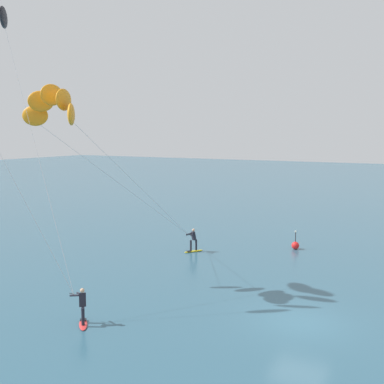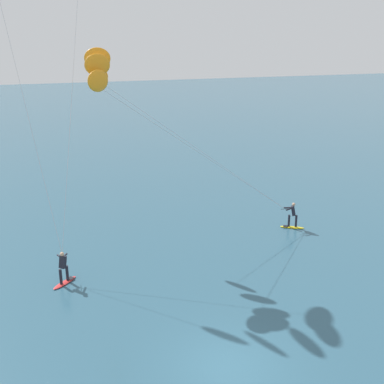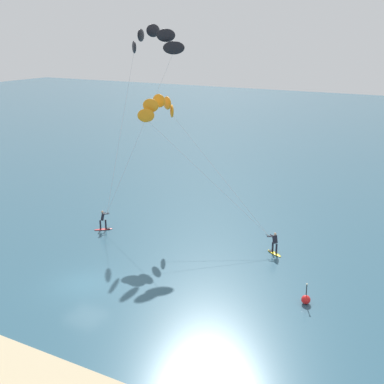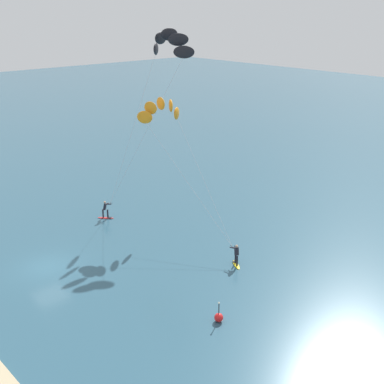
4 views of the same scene
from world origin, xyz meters
name	(u,v)px [view 4 (image 4 of 4)]	position (x,y,z in m)	size (l,w,h in m)	color
ground_plane	(48,267)	(0.00, 0.00, 0.00)	(240.00, 240.00, 0.00)	#2D566B
kitesurfer_nearshore	(167,49)	(-4.54, 15.54, 14.66)	(5.85, 9.15, 16.50)	red
kitesurfer_mid_water	(164,116)	(-1.46, 12.61, 9.42)	(12.96, 4.82, 10.98)	yellow
marker_buoy	(219,317)	(13.54, 4.50, 0.30)	(0.56, 0.56, 1.38)	red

